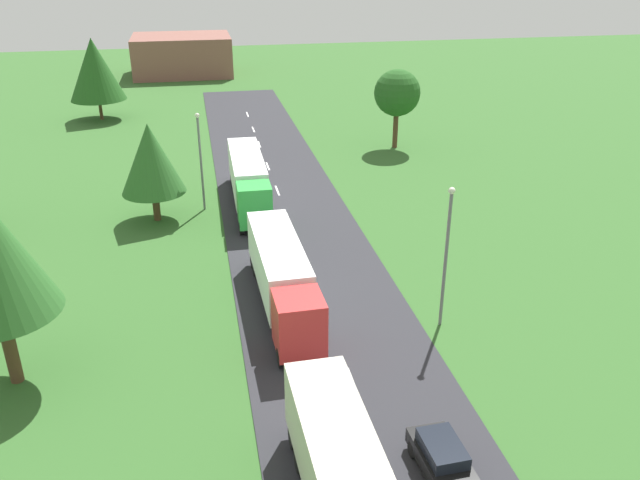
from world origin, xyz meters
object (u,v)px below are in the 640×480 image
at_px(truck_third, 248,178).
at_px(tree_birch, 95,69).
at_px(truck_second, 282,275).
at_px(car_second, 443,460).
at_px(distant_building, 182,55).
at_px(lamppost_second, 446,251).
at_px(lamppost_third, 201,157).
at_px(tree_pine, 151,159).
at_px(tree_oak, 397,93).

relative_size(truck_third, tree_birch, 1.38).
xyz_separation_m(truck_second, car_second, (4.34, -14.26, -1.29)).
height_order(tree_birch, distant_building, tree_birch).
distance_m(lamppost_second, lamppost_third, 23.41).
distance_m(truck_third, distant_building, 59.61).
xyz_separation_m(lamppost_second, tree_pine, (-15.98, 18.44, 0.35)).
relative_size(truck_second, lamppost_second, 1.54).
xyz_separation_m(truck_second, truck_third, (-0.35, 16.86, 0.06)).
bearing_deg(distant_building, tree_oak, -65.16).
relative_size(truck_second, tree_birch, 1.32).
bearing_deg(tree_pine, tree_birch, 102.87).
xyz_separation_m(car_second, tree_oak, (11.74, 44.31, 4.77)).
distance_m(lamppost_third, distant_building, 59.90).
bearing_deg(distant_building, tree_birch, -109.45).
distance_m(truck_second, lamppost_second, 9.37).
bearing_deg(car_second, tree_birch, 107.39).
distance_m(truck_third, car_second, 31.50).
xyz_separation_m(tree_oak, tree_pine, (-23.71, -15.11, -0.72)).
bearing_deg(lamppost_second, tree_pine, 130.91).
height_order(truck_third, tree_pine, tree_pine).
height_order(truck_second, distant_building, distant_building).
bearing_deg(tree_oak, car_second, -104.84).
height_order(tree_oak, distant_building, tree_oak).
height_order(truck_second, tree_oak, tree_oak).
distance_m(truck_third, tree_oak, 21.35).
height_order(truck_second, tree_pine, tree_pine).
distance_m(lamppost_second, tree_birch, 56.83).
relative_size(truck_second, lamppost_third, 1.61).
bearing_deg(lamppost_second, tree_oak, 77.03).
height_order(truck_second, car_second, truck_second).
distance_m(tree_pine, distant_building, 61.39).
xyz_separation_m(tree_birch, distant_building, (9.91, 28.07, -2.92)).
bearing_deg(tree_oak, truck_second, -118.16).
distance_m(lamppost_third, tree_oak, 24.32).
bearing_deg(tree_pine, truck_second, -62.98).
bearing_deg(truck_second, tree_pine, 117.02).
distance_m(lamppost_second, tree_pine, 24.40).
xyz_separation_m(truck_third, car_second, (4.69, -31.12, -1.36)).
height_order(truck_third, lamppost_third, lamppost_third).
bearing_deg(tree_birch, lamppost_third, -70.56).
height_order(car_second, tree_birch, tree_birch).
xyz_separation_m(car_second, distant_building, (-9.65, 90.51, 2.17)).
bearing_deg(lamppost_third, distant_building, 91.26).
height_order(tree_pine, distant_building, tree_pine).
xyz_separation_m(truck_second, distant_building, (-5.30, 76.26, 0.88)).
bearing_deg(truck_second, tree_birch, 107.52).
bearing_deg(tree_birch, tree_pine, -77.13).
relative_size(lamppost_second, tree_oak, 1.02).
relative_size(truck_second, tree_pine, 1.66).
distance_m(truck_third, lamppost_third, 4.26).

